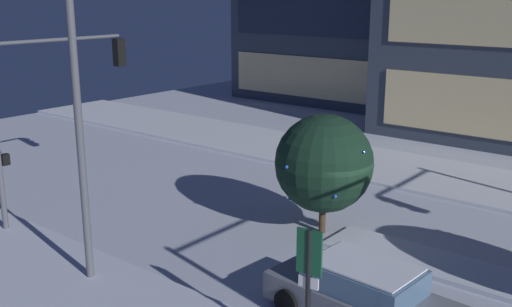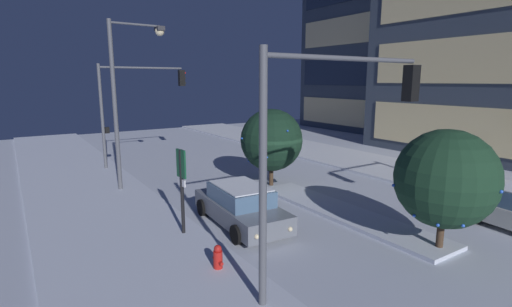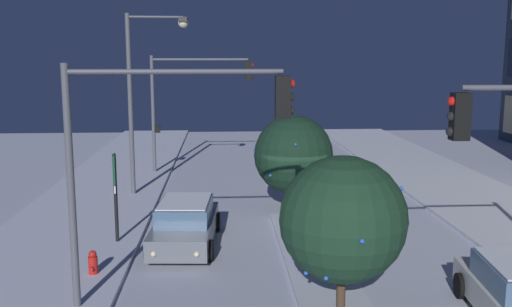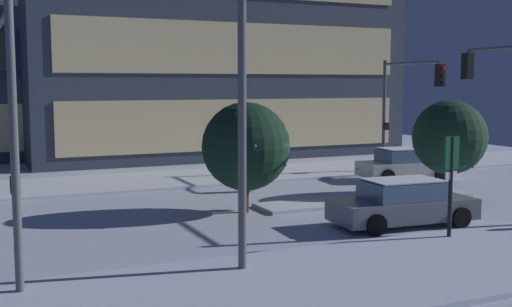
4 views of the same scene
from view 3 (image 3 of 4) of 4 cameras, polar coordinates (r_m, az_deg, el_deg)
name	(u,v)px [view 3 (image 3 of 4)]	position (r m, az deg, el deg)	size (l,w,h in m)	color
ground	(294,217)	(22.40, 3.80, -6.31)	(52.00, 52.00, 0.00)	silver
curb_strip_near	(81,219)	(22.84, -17.03, -6.23)	(52.00, 5.20, 0.14)	silver
curb_strip_far	(497,212)	(24.76, 22.93, -5.36)	(52.00, 5.20, 0.14)	silver
median_strip	(311,254)	(18.18, 5.51, -9.93)	(9.00, 1.80, 0.14)	silver
car_near	(185,224)	(19.09, -7.07, -6.97)	(4.85, 2.31, 1.49)	slate
traffic_light_corner_near_left	(192,92)	(30.12, -6.40, 6.07)	(0.32, 5.37, 6.22)	#565960
traffic_light_corner_near_right	(163,138)	(13.56, -9.31, 1.52)	(0.32, 5.38, 6.00)	#565960
street_lamp_arched	(146,80)	(25.30, -10.96, 7.21)	(0.56, 2.66, 7.97)	#565960
fire_hydrant	(93,265)	(16.89, -15.96, -10.64)	(0.48, 0.26, 0.82)	red
parking_info_sign	(115,187)	(19.12, -13.87, -3.31)	(0.55, 0.12, 3.04)	black
decorated_tree_median	(293,155)	(22.51, 3.76, -0.13)	(3.12, 3.14, 3.90)	#473323
decorated_tree_left_of_median	(343,219)	(13.74, 8.66, -6.52)	(3.10, 3.04, 3.87)	#473323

